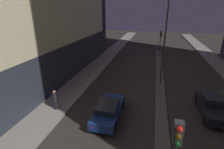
{
  "coord_description": "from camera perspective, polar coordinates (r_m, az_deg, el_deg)",
  "views": [
    {
      "loc": [
        -1.02,
        -1.22,
        7.84
      ],
      "look_at": [
        -5.14,
        15.94,
        1.18
      ],
      "focal_mm": 28.0,
      "sensor_mm": 36.0,
      "label": 1
    }
  ],
  "objects": [
    {
      "name": "car_left_lane",
      "position": [
        13.39,
        -1.07,
        -11.44
      ],
      "size": [
        1.7,
        4.59,
        1.4
      ],
      "color": "navy",
      "rests_on": "ground"
    },
    {
      "name": "traffic_light_mid",
      "position": [
        30.78,
        15.57,
        11.45
      ],
      "size": [
        0.32,
        0.42,
        4.27
      ],
      "color": "#383838",
      "rests_on": "median_strip"
    },
    {
      "name": "car_right_lane",
      "position": [
        15.86,
        30.3,
        -8.82
      ],
      "size": [
        1.93,
        4.47,
        1.56
      ],
      "color": "black",
      "rests_on": "ground"
    },
    {
      "name": "median_strip",
      "position": [
        20.37,
        15.35,
        -2.51
      ],
      "size": [
        0.92,
        33.16,
        0.15
      ],
      "color": "#56544F",
      "rests_on": "ground"
    },
    {
      "name": "street_lamp",
      "position": [
        18.36,
        17.18,
        14.3
      ],
      "size": [
        0.49,
        0.49,
        9.09
      ],
      "color": "#383838",
      "rests_on": "median_strip"
    },
    {
      "name": "pedestrian_on_left_sidewalk",
      "position": [
        14.82,
        -18.05,
        -7.76
      ],
      "size": [
        0.43,
        0.43,
        1.67
      ],
      "color": "black",
      "rests_on": "sidewalk_left"
    }
  ]
}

